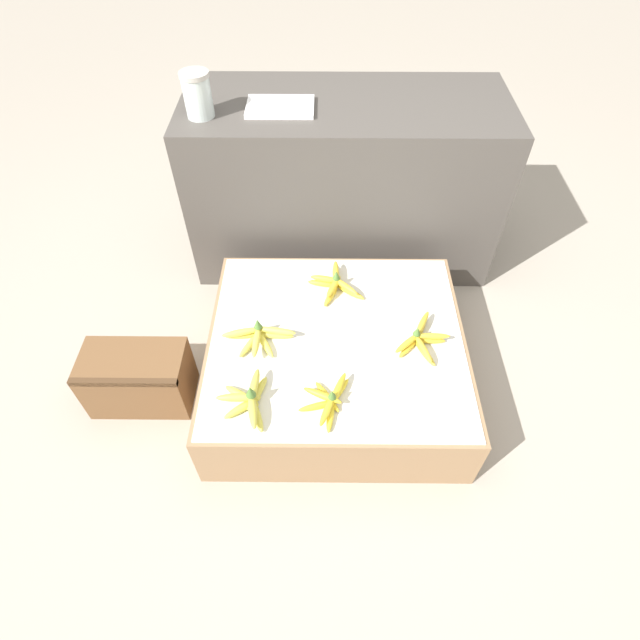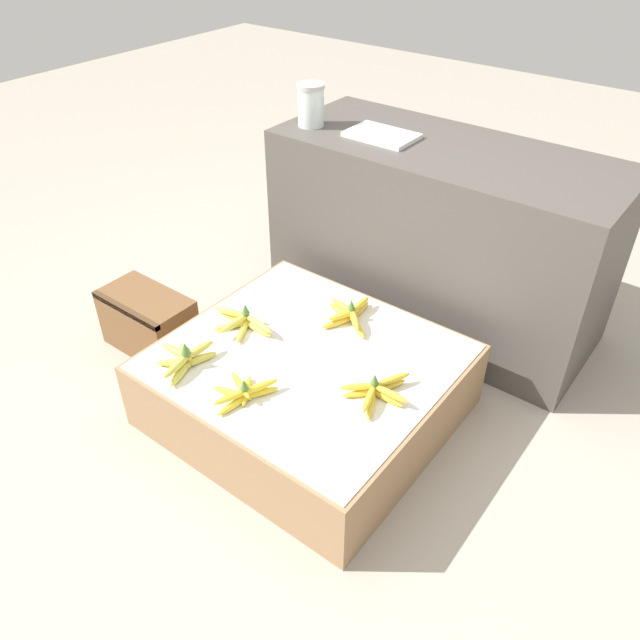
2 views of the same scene
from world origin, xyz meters
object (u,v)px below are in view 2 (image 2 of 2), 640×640
object	(u,v)px
banana_bunch_middle_left	(242,322)
banana_bunch_front_left	(185,359)
foam_tray_white	(382,135)
wooden_crate	(149,322)
banana_bunch_front_midleft	(243,392)
glass_jar	(311,105)
banana_bunch_back_midleft	(350,314)
banana_bunch_middle_midright	(377,392)

from	to	relation	value
banana_bunch_middle_left	banana_bunch_front_left	bearing A→B (deg)	-91.32
banana_bunch_front_left	foam_tray_white	size ratio (longest dim) A/B	0.87
banana_bunch_middle_left	foam_tray_white	xyz separation A→B (m)	(0.06, 0.81, 0.49)
wooden_crate	banana_bunch_middle_left	world-z (taller)	banana_bunch_middle_left
banana_bunch_middle_left	foam_tray_white	bearing A→B (deg)	85.63
banana_bunch_front_midleft	glass_jar	world-z (taller)	glass_jar
banana_bunch_front_midleft	banana_bunch_middle_left	distance (m)	0.38
banana_bunch_front_left	foam_tray_white	bearing A→B (deg)	86.41
banana_bunch_front_midleft	banana_bunch_back_midleft	bearing A→B (deg)	87.15
wooden_crate	foam_tray_white	distance (m)	1.24
banana_bunch_front_left	banana_bunch_middle_left	xyz separation A→B (m)	(0.01, 0.28, -0.00)
banana_bunch_front_left	foam_tray_white	distance (m)	1.20
banana_bunch_middle_left	banana_bunch_back_midleft	world-z (taller)	banana_bunch_middle_left
banana_bunch_middle_midright	banana_bunch_back_midleft	size ratio (longest dim) A/B	1.03
wooden_crate	banana_bunch_back_midleft	xyz separation A→B (m)	(0.78, 0.36, 0.18)
banana_bunch_middle_midright	banana_bunch_back_midleft	bearing A→B (deg)	137.14
banana_bunch_middle_midright	banana_bunch_back_midleft	distance (m)	0.43
banana_bunch_front_left	banana_bunch_middle_left	bearing A→B (deg)	88.68
banana_bunch_middle_midright	banana_bunch_middle_left	bearing A→B (deg)	179.18
banana_bunch_front_left	banana_bunch_back_midleft	distance (m)	0.64
banana_bunch_front_left	wooden_crate	bearing A→B (deg)	156.72
wooden_crate	foam_tray_white	size ratio (longest dim) A/B	1.43
banana_bunch_middle_midright	glass_jar	size ratio (longest dim) A/B	1.49
banana_bunch_front_left	banana_bunch_middle_left	world-z (taller)	banana_bunch_front_left
wooden_crate	glass_jar	bearing A→B (deg)	74.29
banana_bunch_front_midleft	banana_bunch_back_midleft	distance (m)	0.56
wooden_crate	banana_bunch_middle_midright	distance (m)	1.11
banana_bunch_middle_midright	glass_jar	xyz separation A→B (m)	(-0.86, 0.76, 0.57)
banana_bunch_middle_left	wooden_crate	bearing A→B (deg)	-171.15
banana_bunch_middle_left	foam_tray_white	distance (m)	0.95
banana_bunch_middle_midright	banana_bunch_back_midleft	xyz separation A→B (m)	(-0.32, 0.29, 0.00)
wooden_crate	foam_tray_white	xyz separation A→B (m)	(0.55, 0.89, 0.67)
banana_bunch_front_left	glass_jar	world-z (taller)	glass_jar
banana_bunch_middle_left	banana_bunch_back_midleft	distance (m)	0.41
banana_bunch_middle_midright	glass_jar	bearing A→B (deg)	138.75
banana_bunch_middle_left	glass_jar	xyz separation A→B (m)	(-0.25, 0.75, 0.57)
glass_jar	banana_bunch_middle_midright	bearing A→B (deg)	-41.25
banana_bunch_front_midleft	banana_bunch_middle_midright	bearing A→B (deg)	37.61
banana_bunch_front_left	banana_bunch_front_midleft	world-z (taller)	banana_bunch_front_left
wooden_crate	banana_bunch_front_left	world-z (taller)	banana_bunch_front_left
banana_bunch_front_left	glass_jar	bearing A→B (deg)	103.41
glass_jar	foam_tray_white	xyz separation A→B (m)	(0.31, 0.06, -0.08)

